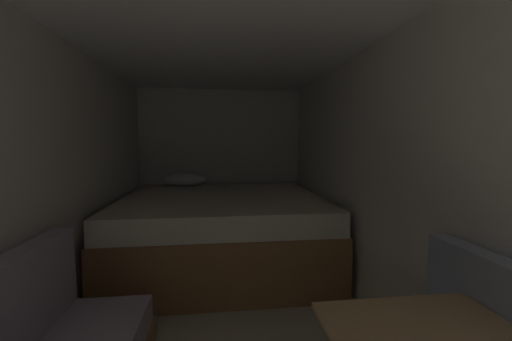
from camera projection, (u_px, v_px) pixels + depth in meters
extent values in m
plane|color=#B2A893|center=(226.00, 334.00, 2.23)|extent=(6.73, 6.73, 0.00)
cube|color=silver|center=(221.00, 164.00, 4.49)|extent=(2.38, 0.05, 2.12)
cube|color=silver|center=(43.00, 191.00, 1.99)|extent=(0.05, 4.73, 2.12)
cube|color=silver|center=(383.00, 185.00, 2.27)|extent=(0.05, 4.73, 2.12)
cube|color=white|center=(223.00, 25.00, 2.03)|extent=(2.38, 4.73, 0.05)
cube|color=olive|center=(223.00, 239.00, 3.49)|extent=(2.16, 2.03, 0.57)
cube|color=beige|center=(222.00, 205.00, 3.45)|extent=(2.12, 1.99, 0.22)
ellipsoid|color=white|center=(185.00, 179.00, 4.18)|extent=(0.56, 0.29, 0.18)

